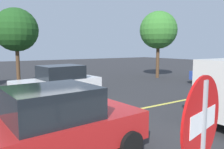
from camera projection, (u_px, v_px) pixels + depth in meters
ground_plane at (61, 125)px, 7.39m from camera, size 80.00×80.00×0.00m
lane_marking_centre at (131, 111)px, 9.04m from camera, size 28.00×0.16×0.01m
car_blue_behind_van at (222, 73)px, 15.96m from camera, size 4.64×2.57×1.55m
car_red_far_lane at (58, 124)px, 5.01m from camera, size 3.97×2.31×1.71m
car_white_approaching at (58, 82)px, 11.30m from camera, size 4.48×2.48×1.67m
tree_left_verge at (158, 30)px, 18.73m from camera, size 3.16×3.16×5.65m
tree_right_verge at (16, 30)px, 14.62m from camera, size 2.86×2.86×5.19m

